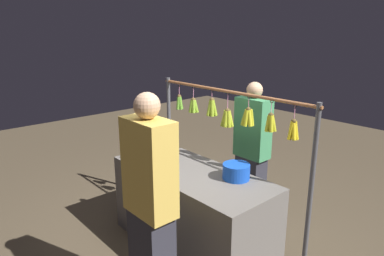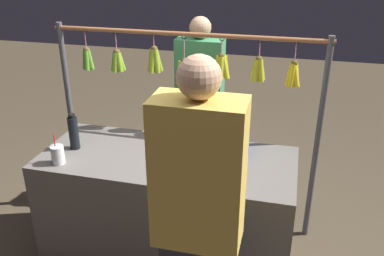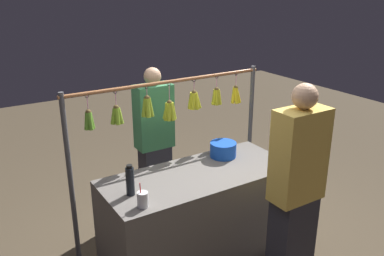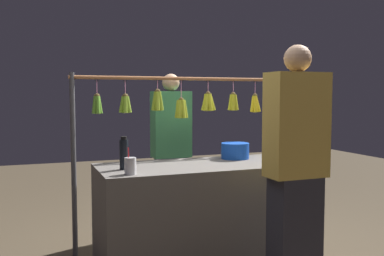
% 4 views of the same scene
% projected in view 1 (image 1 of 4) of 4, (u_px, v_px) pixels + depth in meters
% --- Properties ---
extents(ground_plane, '(12.00, 12.00, 0.00)m').
position_uv_depth(ground_plane, '(192.00, 245.00, 3.66)').
color(ground_plane, brown).
extents(market_counter, '(1.72, 0.73, 0.83)m').
position_uv_depth(market_counter, '(192.00, 209.00, 3.55)').
color(market_counter, '#66605B').
rests_on(market_counter, ground).
extents(display_rack, '(2.04, 0.14, 1.59)m').
position_uv_depth(display_rack, '(228.00, 128.00, 3.65)').
color(display_rack, '#4C4C51').
rests_on(display_rack, ground).
extents(water_bottle, '(0.07, 0.07, 0.26)m').
position_uv_depth(water_bottle, '(150.00, 144.00, 3.86)').
color(water_bottle, black).
rests_on(water_bottle, market_counter).
extents(blue_bucket, '(0.25, 0.25, 0.14)m').
position_uv_depth(blue_bucket, '(236.00, 171.00, 3.25)').
color(blue_bucket, blue).
rests_on(blue_bucket, market_counter).
extents(drink_cup, '(0.09, 0.09, 0.20)m').
position_uv_depth(drink_cup, '(133.00, 154.00, 3.74)').
color(drink_cup, silver).
rests_on(drink_cup, market_counter).
extents(vendor_person, '(0.38, 0.21, 1.62)m').
position_uv_depth(vendor_person, '(252.00, 154.00, 4.00)').
color(vendor_person, '#2D2D38').
rests_on(vendor_person, ground).
extents(customer_person, '(0.41, 0.22, 1.75)m').
position_uv_depth(customer_person, '(151.00, 208.00, 2.65)').
color(customer_person, '#2D2D38').
rests_on(customer_person, ground).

